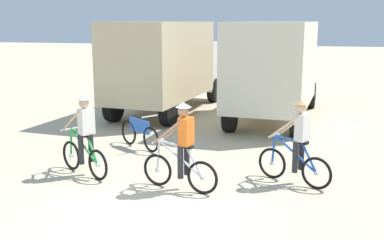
{
  "coord_description": "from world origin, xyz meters",
  "views": [
    {
      "loc": [
        2.62,
        -7.23,
        3.37
      ],
      "look_at": [
        -0.03,
        3.24,
        1.1
      ],
      "focal_mm": 44.06,
      "sensor_mm": 36.0,
      "label": 1
    }
  ],
  "objects_px": {
    "cyclist_orange_shirt": "(85,138)",
    "bicycle_spare": "(140,134)",
    "box_truck_tan_camper": "(166,62)",
    "box_truck_cream_rv": "(276,66)",
    "cyclist_near_camera": "(297,145)",
    "cyclist_cowboy_hat": "(182,150)"
  },
  "relations": [
    {
      "from": "cyclist_orange_shirt",
      "to": "bicycle_spare",
      "type": "height_order",
      "value": "cyclist_orange_shirt"
    },
    {
      "from": "box_truck_cream_rv",
      "to": "bicycle_spare",
      "type": "height_order",
      "value": "box_truck_cream_rv"
    },
    {
      "from": "cyclist_near_camera",
      "to": "box_truck_cream_rv",
      "type": "bearing_deg",
      "value": 98.38
    },
    {
      "from": "cyclist_orange_shirt",
      "to": "bicycle_spare",
      "type": "xyz_separation_m",
      "value": [
        0.36,
        2.45,
        -0.45
      ]
    },
    {
      "from": "box_truck_tan_camper",
      "to": "cyclist_orange_shirt",
      "type": "xyz_separation_m",
      "value": [
        0.48,
        -7.65,
        -1.03
      ]
    },
    {
      "from": "box_truck_cream_rv",
      "to": "cyclist_orange_shirt",
      "type": "height_order",
      "value": "box_truck_cream_rv"
    },
    {
      "from": "cyclist_orange_shirt",
      "to": "cyclist_near_camera",
      "type": "height_order",
      "value": "same"
    },
    {
      "from": "cyclist_orange_shirt",
      "to": "bicycle_spare",
      "type": "bearing_deg",
      "value": 81.62
    },
    {
      "from": "bicycle_spare",
      "to": "cyclist_near_camera",
      "type": "bearing_deg",
      "value": -24.42
    },
    {
      "from": "cyclist_near_camera",
      "to": "bicycle_spare",
      "type": "xyz_separation_m",
      "value": [
        -4.19,
        1.9,
        -0.45
      ]
    },
    {
      "from": "cyclist_near_camera",
      "to": "bicycle_spare",
      "type": "height_order",
      "value": "cyclist_near_camera"
    },
    {
      "from": "cyclist_orange_shirt",
      "to": "bicycle_spare",
      "type": "relative_size",
      "value": 1.25
    },
    {
      "from": "box_truck_cream_rv",
      "to": "cyclist_cowboy_hat",
      "type": "height_order",
      "value": "box_truck_cream_rv"
    },
    {
      "from": "cyclist_orange_shirt",
      "to": "box_truck_tan_camper",
      "type": "bearing_deg",
      "value": 93.59
    },
    {
      "from": "box_truck_cream_rv",
      "to": "cyclist_near_camera",
      "type": "xyz_separation_m",
      "value": [
        0.98,
        -6.63,
        -1.03
      ]
    },
    {
      "from": "box_truck_tan_camper",
      "to": "box_truck_cream_rv",
      "type": "xyz_separation_m",
      "value": [
        4.06,
        -0.46,
        0.0
      ]
    },
    {
      "from": "box_truck_tan_camper",
      "to": "bicycle_spare",
      "type": "distance_m",
      "value": 5.46
    },
    {
      "from": "box_truck_tan_camper",
      "to": "cyclist_cowboy_hat",
      "type": "xyz_separation_m",
      "value": [
        2.81,
        -8.03,
        -1.03
      ]
    },
    {
      "from": "box_truck_tan_camper",
      "to": "cyclist_cowboy_hat",
      "type": "height_order",
      "value": "box_truck_tan_camper"
    },
    {
      "from": "cyclist_orange_shirt",
      "to": "cyclist_near_camera",
      "type": "distance_m",
      "value": 4.59
    },
    {
      "from": "cyclist_near_camera",
      "to": "cyclist_cowboy_hat",
      "type": "bearing_deg",
      "value": -157.17
    },
    {
      "from": "box_truck_cream_rv",
      "to": "box_truck_tan_camper",
      "type": "bearing_deg",
      "value": 173.48
    }
  ]
}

